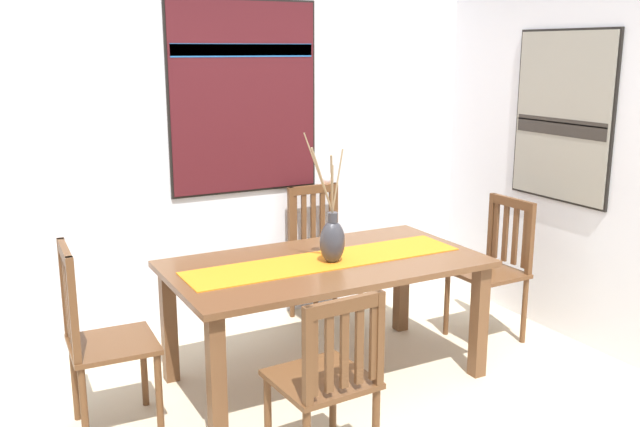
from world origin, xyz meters
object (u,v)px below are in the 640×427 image
(centerpiece_vase, at_px, (332,235))
(chair_0, at_px, (98,336))
(dining_table, at_px, (325,277))
(chair_1, at_px, (494,266))
(chair_3, at_px, (328,379))
(painting_on_side_wall, at_px, (563,117))
(chair_2, at_px, (321,251))
(painting_on_back_wall, at_px, (244,97))

(centerpiece_vase, xyz_separation_m, chair_0, (-1.30, 0.06, -0.37))
(dining_table, bearing_deg, chair_1, 0.33)
(dining_table, xyz_separation_m, chair_3, (-0.47, -0.89, -0.14))
(chair_1, distance_m, chair_3, 1.97)
(dining_table, xyz_separation_m, painting_on_side_wall, (1.74, -0.07, 0.85))
(chair_2, distance_m, painting_on_side_wall, 1.87)
(chair_1, distance_m, painting_on_side_wall, 1.08)
(painting_on_back_wall, bearing_deg, chair_0, -139.10)
(chair_2, bearing_deg, centerpiece_vase, -114.85)
(centerpiece_vase, bearing_deg, chair_1, 2.55)
(centerpiece_vase, height_order, painting_on_side_wall, painting_on_side_wall)
(chair_0, distance_m, painting_on_back_wall, 1.97)
(chair_1, height_order, painting_on_back_wall, painting_on_back_wall)
(chair_2, bearing_deg, chair_0, -153.71)
(chair_1, height_order, chair_2, chair_2)
(chair_2, height_order, painting_on_side_wall, painting_on_side_wall)
(chair_2, bearing_deg, chair_1, -44.86)
(centerpiece_vase, relative_size, painting_on_side_wall, 0.67)
(chair_0, height_order, chair_1, chair_0)
(painting_on_back_wall, bearing_deg, chair_2, -25.86)
(chair_2, distance_m, chair_3, 1.97)
(chair_3, xyz_separation_m, painting_on_side_wall, (2.21, 0.82, 0.99))
(dining_table, height_order, centerpiece_vase, centerpiece_vase)
(dining_table, distance_m, chair_1, 1.29)
(chair_1, height_order, chair_3, chair_1)
(chair_2, xyz_separation_m, painting_on_back_wall, (-0.47, 0.23, 1.09))
(chair_0, xyz_separation_m, chair_1, (2.57, 0.00, -0.02))
(painting_on_back_wall, distance_m, painting_on_side_wall, 2.12)
(chair_3, xyz_separation_m, painting_on_back_wall, (0.43, 1.98, 1.11))
(dining_table, bearing_deg, painting_on_side_wall, -2.16)
(centerpiece_vase, distance_m, painting_on_side_wall, 1.82)
(centerpiece_vase, bearing_deg, chair_3, -120.05)
(chair_3, distance_m, painting_on_side_wall, 2.56)
(dining_table, height_order, painting_on_side_wall, painting_on_side_wall)
(chair_0, xyz_separation_m, painting_on_back_wall, (1.25, 1.08, 1.08))
(painting_on_side_wall, bearing_deg, centerpiece_vase, 179.45)
(painting_on_back_wall, bearing_deg, dining_table, -87.94)
(chair_1, xyz_separation_m, chair_3, (-1.76, -0.90, -0.01))
(centerpiece_vase, bearing_deg, chair_0, 177.55)
(dining_table, relative_size, chair_1, 1.89)
(centerpiece_vase, bearing_deg, painting_on_back_wall, 92.77)
(chair_3, bearing_deg, chair_0, 132.26)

